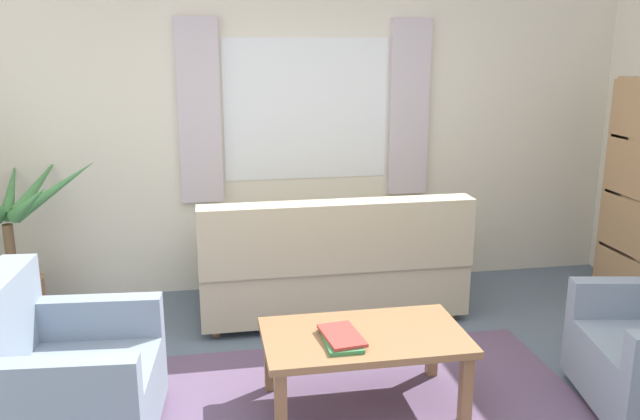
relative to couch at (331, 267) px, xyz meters
The scene contains 7 objects.
wall_back 1.19m from the couch, 95.37° to the left, with size 5.32×0.12×2.60m, color silver.
window_with_curtains 1.26m from the couch, 96.06° to the left, with size 1.98×0.07×1.40m.
couch is the anchor object (origin of this frame).
armchair_left 2.13m from the couch, 140.25° to the right, with size 0.89×0.90×0.88m.
coffee_table 1.29m from the couch, 93.11° to the right, with size 1.10×0.64×0.44m.
book_stack_on_table 1.38m from the couch, 98.84° to the right, with size 0.22×0.34×0.04m.
potted_plant 2.24m from the couch, behind, with size 1.17×1.08×1.21m.
Camera 1 is at (-0.82, -2.94, 1.98)m, focal length 36.91 mm.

